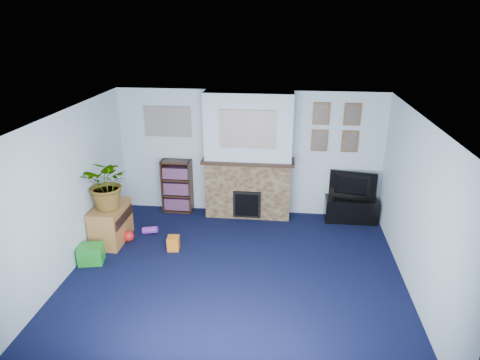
# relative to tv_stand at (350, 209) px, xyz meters

# --- Properties ---
(floor) EXTENTS (5.00, 4.50, 0.01)m
(floor) POSITION_rel_tv_stand_xyz_m (-1.95, -2.03, -0.23)
(floor) COLOR black
(floor) RESTS_ON ground
(ceiling) EXTENTS (5.00, 4.50, 0.01)m
(ceiling) POSITION_rel_tv_stand_xyz_m (-1.95, -2.03, 2.17)
(ceiling) COLOR white
(ceiling) RESTS_ON wall_back
(wall_back) EXTENTS (5.00, 0.04, 2.40)m
(wall_back) POSITION_rel_tv_stand_xyz_m (-1.95, 0.22, 0.97)
(wall_back) COLOR #A9BECD
(wall_back) RESTS_ON ground
(wall_front) EXTENTS (5.00, 0.04, 2.40)m
(wall_front) POSITION_rel_tv_stand_xyz_m (-1.95, -4.28, 0.97)
(wall_front) COLOR #A9BECD
(wall_front) RESTS_ON ground
(wall_left) EXTENTS (0.04, 4.50, 2.40)m
(wall_left) POSITION_rel_tv_stand_xyz_m (-4.45, -2.03, 0.97)
(wall_left) COLOR #A9BECD
(wall_left) RESTS_ON ground
(wall_right) EXTENTS (0.04, 4.50, 2.40)m
(wall_right) POSITION_rel_tv_stand_xyz_m (0.55, -2.03, 0.97)
(wall_right) COLOR #A9BECD
(wall_right) RESTS_ON ground
(chimney_breast) EXTENTS (1.72, 0.50, 2.40)m
(chimney_breast) POSITION_rel_tv_stand_xyz_m (-1.95, 0.02, 0.96)
(chimney_breast) COLOR brown
(chimney_breast) RESTS_ON ground
(collage_main) EXTENTS (1.00, 0.03, 0.68)m
(collage_main) POSITION_rel_tv_stand_xyz_m (-1.95, -0.19, 1.55)
(collage_main) COLOR gray
(collage_main) RESTS_ON chimney_breast
(collage_left) EXTENTS (0.90, 0.03, 0.58)m
(collage_left) POSITION_rel_tv_stand_xyz_m (-3.50, 0.21, 1.55)
(collage_left) COLOR gray
(collage_left) RESTS_ON wall_back
(portrait_tl) EXTENTS (0.30, 0.03, 0.40)m
(portrait_tl) POSITION_rel_tv_stand_xyz_m (-0.65, 0.20, 1.77)
(portrait_tl) COLOR brown
(portrait_tl) RESTS_ON wall_back
(portrait_tr) EXTENTS (0.30, 0.03, 0.40)m
(portrait_tr) POSITION_rel_tv_stand_xyz_m (-0.10, 0.20, 1.77)
(portrait_tr) COLOR brown
(portrait_tr) RESTS_ON wall_back
(portrait_bl) EXTENTS (0.30, 0.03, 0.40)m
(portrait_bl) POSITION_rel_tv_stand_xyz_m (-0.65, 0.20, 1.27)
(portrait_bl) COLOR brown
(portrait_bl) RESTS_ON wall_back
(portrait_br) EXTENTS (0.30, 0.03, 0.40)m
(portrait_br) POSITION_rel_tv_stand_xyz_m (-0.10, 0.20, 1.27)
(portrait_br) COLOR brown
(portrait_br) RESTS_ON wall_back
(tv_stand) EXTENTS (0.95, 0.40, 0.45)m
(tv_stand) POSITION_rel_tv_stand_xyz_m (0.00, 0.00, 0.00)
(tv_stand) COLOR black
(tv_stand) RESTS_ON ground
(television) EXTENTS (0.87, 0.26, 0.50)m
(television) POSITION_rel_tv_stand_xyz_m (0.00, 0.02, 0.47)
(television) COLOR black
(television) RESTS_ON tv_stand
(bookshelf) EXTENTS (0.58, 0.28, 1.05)m
(bookshelf) POSITION_rel_tv_stand_xyz_m (-3.35, 0.08, 0.28)
(bookshelf) COLOR black
(bookshelf) RESTS_ON ground
(sideboard) EXTENTS (0.47, 0.84, 0.65)m
(sideboard) POSITION_rel_tv_stand_xyz_m (-4.19, -1.25, 0.12)
(sideboard) COLOR #9F6733
(sideboard) RESTS_ON ground
(potted_plant) EXTENTS (0.80, 0.69, 0.87)m
(potted_plant) POSITION_rel_tv_stand_xyz_m (-4.14, -1.30, 0.87)
(potted_plant) COLOR #26661E
(potted_plant) RESTS_ON sideboard
(mantel_clock) EXTENTS (0.10, 0.06, 0.14)m
(mantel_clock) POSITION_rel_tv_stand_xyz_m (-1.92, -0.03, 1.00)
(mantel_clock) COLOR gold
(mantel_clock) RESTS_ON chimney_breast
(mantel_candle) EXTENTS (0.05, 0.05, 0.17)m
(mantel_candle) POSITION_rel_tv_stand_xyz_m (-1.65, -0.03, 1.01)
(mantel_candle) COLOR #B2BFC6
(mantel_candle) RESTS_ON chimney_breast
(mantel_teddy) EXTENTS (0.13, 0.13, 0.13)m
(mantel_teddy) POSITION_rel_tv_stand_xyz_m (-2.50, -0.03, 0.99)
(mantel_teddy) COLOR gray
(mantel_teddy) RESTS_ON chimney_breast
(mantel_can) EXTENTS (0.06, 0.06, 0.11)m
(mantel_can) POSITION_rel_tv_stand_xyz_m (-1.27, -0.03, 0.99)
(mantel_can) COLOR orange
(mantel_can) RESTS_ON chimney_breast
(green_crate) EXTENTS (0.42, 0.36, 0.29)m
(green_crate) POSITION_rel_tv_stand_xyz_m (-4.25, -1.96, -0.08)
(green_crate) COLOR #198C26
(green_crate) RESTS_ON ground
(toy_ball) EXTENTS (0.19, 0.19, 0.19)m
(toy_ball) POSITION_rel_tv_stand_xyz_m (-3.91, -1.24, -0.14)
(toy_ball) COLOR red
(toy_ball) RESTS_ON ground
(toy_block) EXTENTS (0.21, 0.21, 0.23)m
(toy_block) POSITION_rel_tv_stand_xyz_m (-3.06, -1.43, -0.12)
(toy_block) COLOR orange
(toy_block) RESTS_ON ground
(toy_tube) EXTENTS (0.28, 0.12, 0.16)m
(toy_tube) POSITION_rel_tv_stand_xyz_m (-3.62, -0.94, -0.15)
(toy_tube) COLOR purple
(toy_tube) RESTS_ON ground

